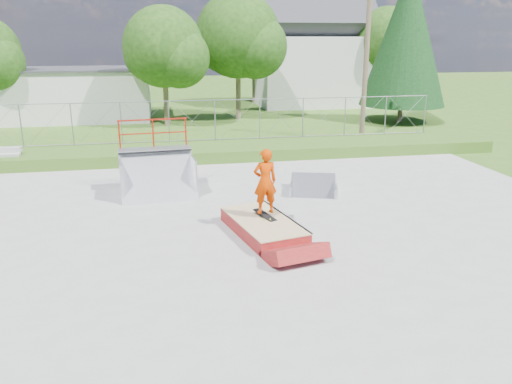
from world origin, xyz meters
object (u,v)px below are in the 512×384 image
(grind_box, at_px, (263,227))
(quarter_pipe, at_px, (157,160))
(skater, at_px, (265,184))
(flat_bank_ramp, at_px, (313,186))

(grind_box, height_order, quarter_pipe, quarter_pipe)
(skater, bearing_deg, quarter_pipe, -59.65)
(grind_box, distance_m, quarter_pipe, 4.81)
(quarter_pipe, height_order, flat_bank_ramp, quarter_pipe)
(quarter_pipe, height_order, skater, quarter_pipe)
(grind_box, bearing_deg, flat_bank_ramp, 41.74)
(grind_box, distance_m, skater, 1.10)
(flat_bank_ramp, bearing_deg, quarter_pipe, -170.15)
(quarter_pipe, distance_m, flat_bank_ramp, 5.07)
(grind_box, relative_size, skater, 1.79)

